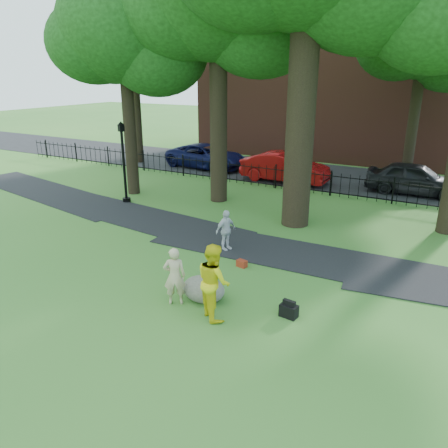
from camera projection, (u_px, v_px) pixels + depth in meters
The scene contains 16 objects.
ground at pixel (206, 295), 12.32m from camera, with size 120.00×120.00×0.00m, color #316D26.
footpath at pixel (290, 254), 15.06m from camera, with size 36.00×2.60×0.03m, color black.
street at pixel (350, 179), 25.47m from camera, with size 80.00×7.00×0.02m, color black.
iron_fence at pixel (331, 184), 21.98m from camera, with size 44.00×0.04×1.20m.
brick_building at pixel (330, 71), 31.91m from camera, with size 18.00×8.00×12.00m, color brown.
tree_row at pixel (333, 9), 16.28m from camera, with size 26.82×7.96×12.42m.
woman at pixel (175, 276), 11.64m from camera, with size 0.59×0.39×1.63m, color tan.
man at pixel (214, 281), 10.98m from camera, with size 0.97×0.75×1.99m, color yellow.
pedestrian at pixel (226, 230), 15.23m from camera, with size 0.86×0.36×1.46m, color silver.
boulder at pixel (204, 287), 12.01m from camera, with size 1.24×0.93×0.72m, color #635C52.
lamppost at pixel (124, 164), 20.46m from camera, with size 0.38×0.38×3.82m.
backpack at pixel (289, 311), 11.21m from camera, with size 0.45×0.28×0.34m, color black.
red_bag at pixel (242, 264), 14.09m from camera, with size 0.33×0.21×0.22m, color maroon.
red_sedan at pixel (285, 167), 24.70m from camera, with size 1.74×4.99×1.65m, color #960B0C.
navy_van at pixel (206, 156), 28.31m from camera, with size 2.51×5.45×1.52m, color #0B0E39.
grey_car at pixel (415, 179), 22.19m from camera, with size 1.92×4.77×1.63m, color black.
Camera 1 is at (5.81, -9.30, 5.99)m, focal length 35.00 mm.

